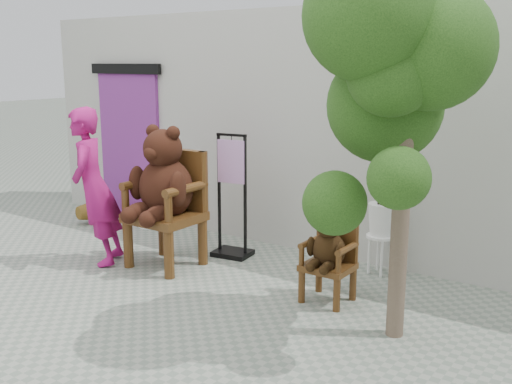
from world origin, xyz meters
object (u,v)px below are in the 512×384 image
chair_big (165,188)px  display_stand (232,210)px  person (94,187)px  chair_small (329,250)px  tree (387,58)px  stool_bucket (381,219)px  cafe_table (152,196)px

chair_big → display_stand: 0.91m
chair_big → person: (-0.74, -0.41, -0.02)m
chair_small → person: 2.88m
tree → stool_bucket: bearing=112.3°
chair_big → tree: 3.14m
cafe_table → stool_bucket: stool_bucket is taller
chair_small → tree: tree is taller
chair_small → stool_bucket: 1.04m
cafe_table → display_stand: bearing=-13.7°
chair_small → stool_bucket: size_ratio=0.62×
cafe_table → tree: bearing=-19.4°
chair_big → stool_bucket: (2.17, 1.16, -0.29)m
cafe_table → tree: (4.14, -1.46, 1.94)m
chair_small → tree: (0.70, -0.43, 1.86)m
chair_small → person: bearing=-169.1°
cafe_table → display_stand: display_stand is taller
stool_bucket → tree: 2.35m
chair_big → cafe_table: chair_big is taller
chair_big → chair_small: size_ratio=1.83×
chair_small → cafe_table: bearing=163.4°
cafe_table → stool_bucket: 3.55m
chair_small → stool_bucket: (0.10, 1.02, 0.12)m
stool_bucket → tree: tree is taller
chair_small → display_stand: size_ratio=0.60×
person → stool_bucket: 3.31m
chair_big → person: bearing=-151.0°
display_stand → tree: 3.13m
chair_big → cafe_table: (-1.37, 1.16, -0.50)m
cafe_table → chair_small: bearing=-16.6°
chair_small → cafe_table: 3.59m
display_stand → stool_bucket: (1.76, 0.43, 0.06)m
cafe_table → display_stand: size_ratio=0.47×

